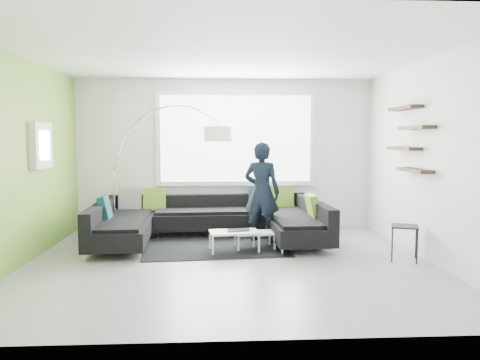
% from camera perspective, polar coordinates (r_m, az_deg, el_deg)
% --- Properties ---
extents(ground, '(5.50, 5.50, 0.00)m').
position_cam_1_polar(ground, '(6.51, -1.27, -10.04)').
color(ground, slate).
rests_on(ground, ground).
extents(room_shell, '(5.54, 5.04, 2.82)m').
position_cam_1_polar(room_shell, '(6.49, -1.02, 6.06)').
color(room_shell, silver).
rests_on(room_shell, ground).
extents(sectional_sofa, '(3.76, 2.43, 0.79)m').
position_cam_1_polar(sectional_sofa, '(7.69, -3.73, -5.06)').
color(sectional_sofa, black).
rests_on(sectional_sofa, ground).
extents(rug, '(2.30, 1.75, 0.01)m').
position_cam_1_polar(rug, '(7.41, -3.05, -8.14)').
color(rug, black).
rests_on(rug, ground).
extents(coffee_table, '(1.00, 0.65, 0.31)m').
position_cam_1_polar(coffee_table, '(7.19, 0.55, -7.32)').
color(coffee_table, white).
rests_on(coffee_table, ground).
extents(arc_lamp, '(2.29, 1.41, 2.27)m').
position_cam_1_polar(arc_lamp, '(8.38, -15.19, 1.03)').
color(arc_lamp, silver).
rests_on(arc_lamp, ground).
extents(side_table, '(0.46, 0.46, 0.49)m').
position_cam_1_polar(side_table, '(6.97, 19.39, -7.25)').
color(side_table, black).
rests_on(side_table, ground).
extents(person, '(0.88, 0.83, 1.64)m').
position_cam_1_polar(person, '(7.67, 2.66, -1.49)').
color(person, black).
rests_on(person, ground).
extents(laptop, '(0.43, 0.35, 0.03)m').
position_cam_1_polar(laptop, '(7.04, -0.10, -6.20)').
color(laptop, black).
rests_on(laptop, coffee_table).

